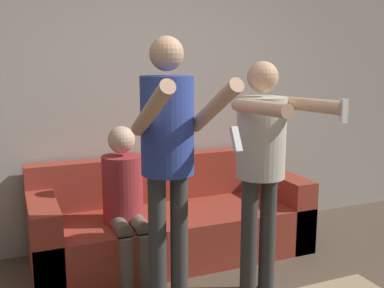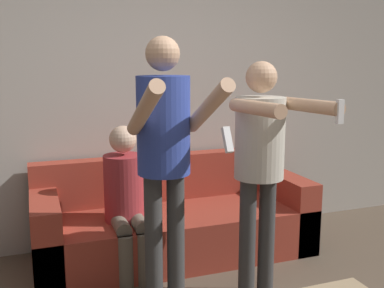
% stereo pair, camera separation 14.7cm
% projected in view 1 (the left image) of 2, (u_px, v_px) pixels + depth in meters
% --- Properties ---
extents(wall_back, '(6.40, 0.06, 2.70)m').
position_uv_depth(wall_back, '(130.00, 87.00, 3.79)').
color(wall_back, '#B7B2A8').
rests_on(wall_back, ground_plane).
extents(couch, '(2.20, 0.82, 0.77)m').
position_uv_depth(couch, '(172.00, 223.00, 3.66)').
color(couch, '#9E3828').
rests_on(couch, ground_plane).
extents(person_standing_left, '(0.44, 0.72, 1.71)m').
position_uv_depth(person_standing_left, '(169.00, 147.00, 2.63)').
color(person_standing_left, '#383838').
rests_on(person_standing_left, ground_plane).
extents(person_standing_right, '(0.44, 0.72, 1.57)m').
position_uv_depth(person_standing_right, '(262.00, 153.00, 2.89)').
color(person_standing_right, '#383838').
rests_on(person_standing_right, ground_plane).
extents(person_seated, '(0.30, 0.52, 1.10)m').
position_uv_depth(person_seated, '(125.00, 196.00, 3.28)').
color(person_seated, '#6B6051').
rests_on(person_seated, ground_plane).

